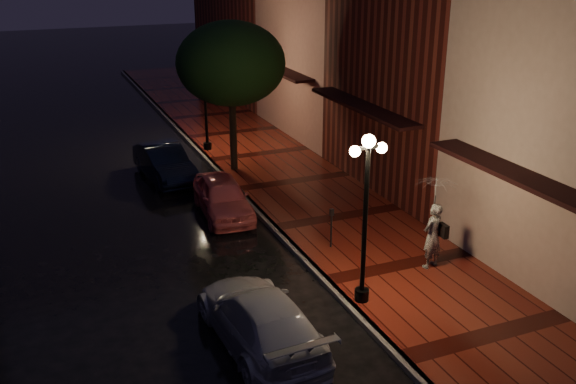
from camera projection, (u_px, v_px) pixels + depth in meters
name	position (u px, v px, depth m)	size (l,w,h in m)	color
ground	(275.00, 232.00, 20.35)	(120.00, 120.00, 0.00)	black
sidewalk	(339.00, 219.00, 21.13)	(4.50, 60.00, 0.15)	#4D130D
curb	(275.00, 229.00, 20.32)	(0.25, 60.00, 0.15)	#595451
storefront_mid	(438.00, 36.00, 22.63)	(5.00, 8.00, 11.00)	#511914
storefront_far	(335.00, 38.00, 29.89)	(5.00, 8.00, 9.00)	#8C5951
storefront_extra	(261.00, 9.00, 38.33)	(5.00, 12.00, 10.00)	#511914
streetlamp_near	(366.00, 210.00, 15.24)	(0.96, 0.36, 4.31)	black
streetlamp_far	(205.00, 94.00, 27.31)	(0.96, 0.36, 4.31)	black
street_tree	(231.00, 66.00, 24.22)	(4.16, 4.16, 5.80)	black
pink_car	(223.00, 197.00, 21.39)	(1.54, 3.82, 1.30)	#CC5457
navy_car	(164.00, 163.00, 24.74)	(1.42, 4.08, 1.35)	black
silver_car	(260.00, 319.00, 14.34)	(1.85, 4.55, 1.32)	#B3B4BB
woman_with_umbrella	(435.00, 209.00, 17.20)	(1.08, 1.10, 2.61)	silver
parking_meter	(331.00, 224.00, 18.72)	(0.11, 0.08, 1.20)	black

